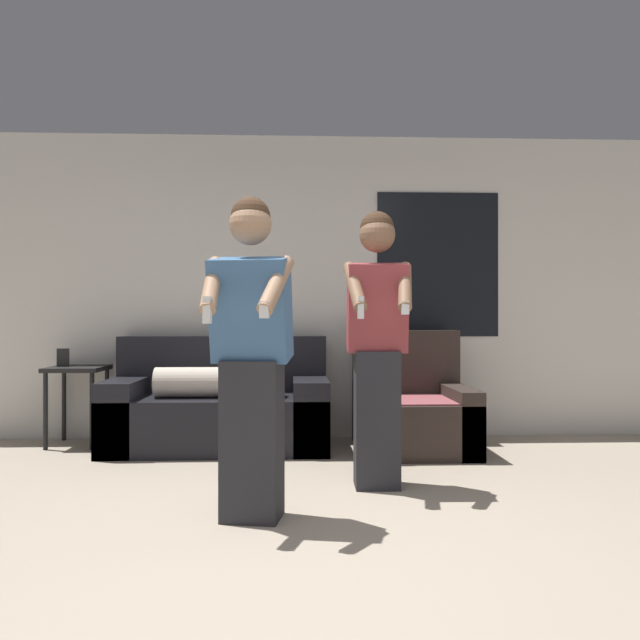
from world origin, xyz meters
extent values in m
plane|color=tan|center=(0.00, 0.00, 0.00)|extent=(14.00, 14.00, 0.00)
cube|color=silver|center=(0.00, 2.94, 1.35)|extent=(6.69, 0.06, 2.70)
cube|color=black|center=(1.28, 2.91, 1.55)|extent=(1.10, 0.01, 1.30)
cube|color=black|center=(-0.63, 2.43, 0.22)|extent=(1.77, 0.86, 0.43)
cube|color=black|center=(-0.63, 2.75, 0.67)|extent=(1.77, 0.22, 0.48)
cube|color=black|center=(-1.38, 2.43, 0.29)|extent=(0.28, 0.86, 0.57)
cube|color=black|center=(0.12, 2.43, 0.29)|extent=(0.28, 0.86, 0.57)
cylinder|color=beige|center=(-0.63, 2.32, 0.55)|extent=(0.98, 0.24, 0.24)
cube|color=#332823|center=(0.94, 2.28, 0.21)|extent=(0.90, 0.92, 0.41)
cube|color=#332823|center=(0.94, 2.64, 0.69)|extent=(0.90, 0.20, 0.54)
cube|color=#332823|center=(0.58, 2.28, 0.26)|extent=(0.18, 0.92, 0.51)
cube|color=#332823|center=(1.30, 2.28, 0.26)|extent=(0.18, 0.92, 0.51)
cube|color=#994C51|center=(0.94, 2.23, 0.42)|extent=(0.76, 0.73, 0.01)
cube|color=black|center=(-1.84, 2.64, 0.64)|extent=(0.45, 0.48, 0.04)
cylinder|color=black|center=(-2.02, 2.44, 0.31)|extent=(0.04, 0.04, 0.62)
cylinder|color=black|center=(-1.65, 2.44, 0.31)|extent=(0.04, 0.04, 0.62)
cylinder|color=black|center=(-2.02, 2.84, 0.31)|extent=(0.04, 0.04, 0.62)
cylinder|color=black|center=(-1.65, 2.84, 0.31)|extent=(0.04, 0.04, 0.62)
cube|color=black|center=(-1.95, 2.62, 0.72)|extent=(0.10, 0.02, 0.17)
cube|color=#28282D|center=(-0.24, 0.62, 0.42)|extent=(0.34, 0.29, 0.83)
cube|color=#3D6693|center=(-0.24, 0.59, 1.10)|extent=(0.45, 0.38, 0.56)
sphere|color=#A37A5B|center=(-0.24, 0.58, 1.54)|extent=(0.22, 0.22, 0.22)
sphere|color=#3D2819|center=(-0.24, 0.59, 1.58)|extent=(0.21, 0.21, 0.21)
cylinder|color=#A37A5B|center=(-0.43, 0.47, 1.22)|extent=(0.08, 0.35, 0.32)
cube|color=white|center=(-0.43, 0.32, 1.09)|extent=(0.04, 0.04, 0.13)
cylinder|color=#A37A5B|center=(-0.11, 0.42, 1.22)|extent=(0.19, 0.36, 0.32)
cube|color=white|center=(-0.16, 0.27, 1.09)|extent=(0.05, 0.04, 0.08)
cube|color=#28282D|center=(0.50, 1.22, 0.43)|extent=(0.28, 0.25, 0.85)
cube|color=#99383D|center=(0.50, 1.20, 1.12)|extent=(0.37, 0.30, 0.57)
sphere|color=brown|center=(0.50, 1.19, 1.58)|extent=(0.22, 0.22, 0.22)
sphere|color=#3D2819|center=(0.50, 1.20, 1.62)|extent=(0.21, 0.21, 0.21)
cylinder|color=brown|center=(0.35, 1.05, 1.25)|extent=(0.13, 0.36, 0.32)
cube|color=white|center=(0.37, 0.91, 1.12)|extent=(0.04, 0.04, 0.13)
cylinder|color=brown|center=(0.65, 1.05, 1.25)|extent=(0.14, 0.36, 0.32)
cube|color=white|center=(0.62, 0.90, 1.12)|extent=(0.04, 0.04, 0.08)
camera|label=1|loc=(-0.02, -2.67, 1.04)|focal=35.00mm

